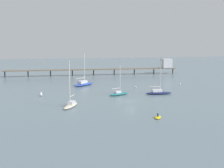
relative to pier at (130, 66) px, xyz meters
The scene contains 11 objects.
ground_plane 60.10m from the pier, 106.55° to the right, with size 400.00×400.00×0.00m, color slate.
pier is the anchor object (origin of this frame).
sailboat_teal 51.73m from the pier, 110.06° to the right, with size 6.75×4.36×8.29m.
sailboat_blue 38.59m from the pier, 131.17° to the right, with size 8.61×7.95×11.30m.
sailboat_navy 50.13m from the pier, 97.15° to the right, with size 7.83×2.53×9.53m.
sailboat_cream 67.97m from the pier, 118.18° to the right, with size 4.72×6.96×10.81m.
dinghy_yellow 75.11m from the pier, 102.39° to the right, with size 2.30×2.93×1.14m.
mooring_buoy_far 39.26m from the pier, 103.90° to the right, with size 0.55×0.55×0.55m, color silver.
mooring_buoy_outer 56.90m from the pier, 133.68° to the right, with size 0.51×0.51×0.51m, color silver.
mooring_buoy_inner 36.20m from the pier, 77.48° to the right, with size 0.60×0.60×0.60m, color silver.
mooring_buoy_mid 59.78m from the pier, 130.99° to the right, with size 0.84×0.84×0.84m, color silver.
Camera 1 is at (-19.40, -64.49, 14.62)m, focal length 43.78 mm.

